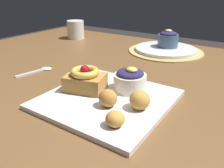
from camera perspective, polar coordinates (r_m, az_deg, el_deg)
The scene contains 12 objects.
dining_table at distance 0.78m, azimuth 4.14°, elevation -2.82°, with size 1.60×1.01×0.73m.
woven_placemat at distance 1.02m, azimuth 13.21°, elevation 8.01°, with size 0.31×0.31×0.01m, color tan.
front_plate at distance 0.57m, azimuth -1.13°, elevation -3.82°, with size 0.29×0.29×0.01m, color white.
cake_slice at distance 0.59m, azimuth -6.70°, elevation 1.08°, with size 0.12×0.10×0.07m.
berry_ramekin at distance 0.59m, azimuth 4.53°, elevation 1.04°, with size 0.09×0.09×0.07m.
fritter_front at distance 0.52m, azimuth -1.02°, elevation -3.54°, with size 0.04×0.04×0.04m, color #BC7F38.
fritter_middle at distance 0.45m, azimuth 0.81°, elevation -8.69°, with size 0.04×0.04×0.03m, color gold.
fritter_back at distance 0.51m, azimuth 6.95°, elevation -3.95°, with size 0.05×0.05×0.04m, color gold.
back_plate at distance 1.02m, azimuth 13.26°, elevation 8.47°, with size 0.26×0.26×0.01m, color white.
back_ramekin at distance 1.03m, azimuth 13.71°, elevation 10.85°, with size 0.09×0.09×0.08m.
spoon at distance 0.80m, azimuth -17.67°, elevation 3.26°, with size 0.05×0.13×0.00m.
coffee_mug at distance 1.25m, azimuth -9.07°, elevation 13.26°, with size 0.09×0.09×0.09m, color silver.
Camera 1 is at (0.34, -0.61, 1.00)m, focal length 36.62 mm.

